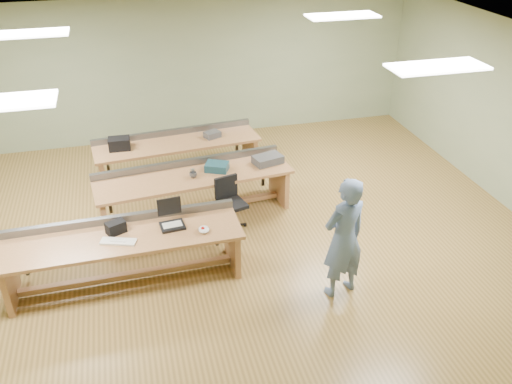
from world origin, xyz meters
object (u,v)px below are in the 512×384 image
workbench_front (124,247)px  parts_bin_teal (217,167)px  person (344,238)px  parts_bin_grey (268,159)px  workbench_mid (194,184)px  camera_bag (116,227)px  mug (193,175)px  workbench_back (177,150)px  task_chair (231,210)px  drinks_can (193,173)px  laptop_base (172,226)px

workbench_front → parts_bin_teal: size_ratio=8.82×
person → parts_bin_grey: bearing=-98.5°
workbench_mid → parts_bin_teal: size_ratio=9.00×
parts_bin_teal → workbench_front: bearing=-135.7°
workbench_front → parts_bin_teal: parts_bin_teal is taller
workbench_front → person: size_ratio=1.84×
camera_bag → workbench_front: bearing=-74.4°
mug → parts_bin_grey: bearing=8.8°
workbench_front → workbench_back: 3.11m
workbench_mid → parts_bin_teal: parts_bin_teal is taller
camera_bag → task_chair: camera_bag is taller
task_chair → parts_bin_grey: parts_bin_grey is taller
drinks_can → person: bearing=-56.6°
workbench_mid → drinks_can: drinks_can is taller
workbench_front → mug: 1.86m
mug → drinks_can: 0.05m
task_chair → person: bearing=-75.6°
workbench_mid → camera_bag: size_ratio=13.03×
workbench_front → parts_bin_grey: size_ratio=6.66×
parts_bin_grey → drinks_can: bearing=-173.4°
person → workbench_mid: bearing=-72.7°
drinks_can → camera_bag: bearing=-132.4°
workbench_mid → parts_bin_teal: bearing=-0.3°
parts_bin_grey → drinks_can: parts_bin_grey is taller
workbench_back → laptop_base: (-0.42, -2.87, 0.21)m
mug → drinks_can: drinks_can is taller
workbench_mid → workbench_back: (-0.10, 1.38, -0.00)m
laptop_base → camera_bag: size_ratio=1.31×
workbench_front → parts_bin_grey: 2.99m
workbench_back → task_chair: 2.05m
laptop_base → parts_bin_grey: size_ratio=0.68×
camera_bag → parts_bin_grey: (2.57, 1.53, -0.02)m
camera_bag → parts_bin_grey: size_ratio=0.52×
parts_bin_teal → person: bearing=-64.9°
task_chair → drinks_can: size_ratio=6.97×
workbench_back → task_chair: bearing=-78.5°
parts_bin_teal → drinks_can: size_ratio=2.94×
workbench_back → mug: size_ratio=25.42×
mug → drinks_can: (0.00, 0.05, 0.01)m
workbench_mid → laptop_base: bearing=-115.0°
camera_bag → task_chair: bearing=1.2°
workbench_back → parts_bin_grey: 1.91m
person → drinks_can: person is taller
person → camera_bag: 3.07m
camera_bag → laptop_base: bearing=-28.7°
person → workbench_front: bearing=-34.6°
drinks_can → laptop_base: bearing=-109.4°
parts_bin_grey → workbench_back: bearing=137.3°
mug → person: bearing=-56.0°
workbench_back → laptop_base: size_ratio=9.35×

